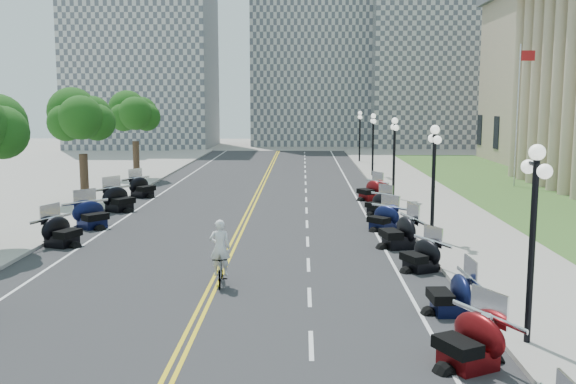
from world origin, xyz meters
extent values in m
plane|color=gray|center=(0.00, 0.00, 0.00)|extent=(160.00, 160.00, 0.00)
cube|color=#333335|center=(0.00, 10.00, 0.00)|extent=(16.00, 90.00, 0.01)
cube|color=yellow|center=(-0.12, 10.00, 0.01)|extent=(0.12, 90.00, 0.00)
cube|color=yellow|center=(0.12, 10.00, 0.01)|extent=(0.12, 90.00, 0.00)
cube|color=white|center=(6.40, 10.00, 0.01)|extent=(0.12, 90.00, 0.00)
cube|color=white|center=(-6.40, 10.00, 0.01)|extent=(0.12, 90.00, 0.00)
cube|color=white|center=(3.20, -8.00, 0.01)|extent=(0.12, 2.00, 0.00)
cube|color=white|center=(3.20, -4.00, 0.01)|extent=(0.12, 2.00, 0.00)
cube|color=white|center=(3.20, 0.00, 0.01)|extent=(0.12, 2.00, 0.00)
cube|color=white|center=(3.20, 4.00, 0.01)|extent=(0.12, 2.00, 0.00)
cube|color=white|center=(3.20, 8.00, 0.01)|extent=(0.12, 2.00, 0.00)
cube|color=white|center=(3.20, 12.00, 0.01)|extent=(0.12, 2.00, 0.00)
cube|color=white|center=(3.20, 16.00, 0.01)|extent=(0.12, 2.00, 0.00)
cube|color=white|center=(3.20, 20.00, 0.01)|extent=(0.12, 2.00, 0.00)
cube|color=white|center=(3.20, 24.00, 0.01)|extent=(0.12, 2.00, 0.00)
cube|color=white|center=(3.20, 28.00, 0.01)|extent=(0.12, 2.00, 0.00)
cube|color=white|center=(3.20, 32.00, 0.01)|extent=(0.12, 2.00, 0.00)
cube|color=white|center=(3.20, 36.00, 0.01)|extent=(0.12, 2.00, 0.00)
cube|color=white|center=(3.20, 40.00, 0.01)|extent=(0.12, 2.00, 0.00)
cube|color=white|center=(3.20, 44.00, 0.01)|extent=(0.12, 2.00, 0.00)
cube|color=white|center=(3.20, 48.00, 0.01)|extent=(0.12, 2.00, 0.00)
cube|color=white|center=(3.20, 52.00, 0.01)|extent=(0.12, 2.00, 0.00)
cube|color=#9E9991|center=(10.50, 10.00, 0.07)|extent=(5.00, 90.00, 0.15)
cube|color=#9E9991|center=(-10.50, 10.00, 0.07)|extent=(5.00, 90.00, 0.15)
cube|color=#356023|center=(17.50, 18.00, 0.05)|extent=(9.00, 60.00, 0.10)
cube|color=gray|center=(-18.00, 62.00, 13.00)|extent=(18.00, 14.00, 26.00)
cube|color=gray|center=(4.00, 68.00, 15.00)|extent=(16.00, 12.00, 30.00)
cube|color=gray|center=(22.00, 65.00, 11.00)|extent=(20.00, 14.00, 22.00)
imported|color=#A51414|center=(0.24, -2.76, 0.52)|extent=(0.63, 1.76, 1.04)
imported|color=white|center=(0.24, -2.76, 1.99)|extent=(0.69, 0.45, 1.90)
camera|label=1|loc=(2.97, -23.48, 6.14)|focal=40.00mm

